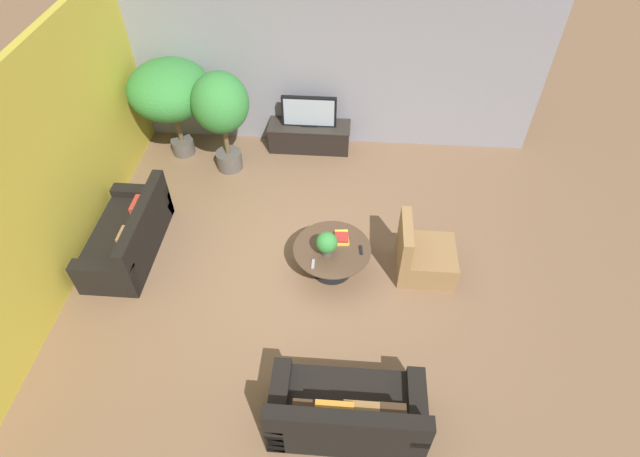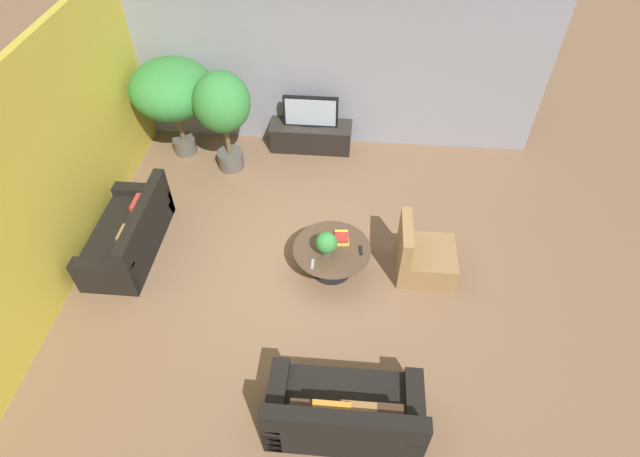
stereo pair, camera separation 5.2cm
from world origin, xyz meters
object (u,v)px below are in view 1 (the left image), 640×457
Objects in this scene: media_console at (310,136)px; coffee_table at (332,255)px; potted_palm_tall at (170,91)px; couch_near_entry at (347,413)px; potted_palm_corner at (221,107)px; armchair_wicker at (422,256)px; television at (309,112)px; potted_plant_tabletop at (327,243)px; couch_by_wall at (129,237)px.

coffee_table is (0.57, -2.87, 0.06)m from media_console.
potted_palm_tall reaches higher than media_console.
media_console is 5.19m from couch_near_entry.
coffee_table is 0.60× the size of potted_palm_corner.
media_console is 1.70× the size of armchair_wicker.
media_console is at bearing 90.00° from television.
couch_near_entry is (0.87, -5.11, -0.47)m from television.
television reaches higher than couch_near_entry.
potted_plant_tabletop is (2.77, -2.66, -0.60)m from potted_palm_tall.
coffee_table is 3.05m from potted_palm_corner.
media_console is 3.98× the size of potted_plant_tabletop.
couch_by_wall is at bearing -117.25° from potted_palm_corner.
television is 0.55× the size of couch_by_wall.
television is 0.57× the size of couch_near_entry.
media_console is 1.52× the size of television.
couch_near_entry is 5.81m from potted_palm_tall.
armchair_wicker reaches higher than couch_by_wall.
armchair_wicker is at bearing 4.64° from coffee_table.
coffee_table is 0.62× the size of couch_by_wall.
television is at bearing 138.60° from couch_by_wall.
television reaches higher than couch_by_wall.
television reaches higher than media_console.
couch_near_entry is (3.26, -2.40, 0.01)m from couch_by_wall.
television is 2.34m from potted_palm_tall.
couch_near_entry is at bearing -56.84° from potted_palm_tall.
media_console is 0.51m from television.
couch_by_wall is at bearing 89.31° from armchair_wicker.
media_console is at bearing -80.37° from couch_near_entry.
potted_palm_tall is at bearing 59.17° from armchair_wicker.
potted_plant_tabletop reaches higher than media_console.
potted_palm_corner is (-1.92, 2.19, 0.90)m from coffee_table.
television is 3.36m from armchair_wicker.
media_console is at bearing 101.31° from coffee_table.
armchair_wicker is 4.88m from potted_palm_tall.
potted_palm_tall is (-3.13, 4.80, 0.96)m from couch_near_entry.
television is at bearing -80.37° from couch_near_entry.
couch_by_wall is at bearing 174.99° from potted_plant_tabletop.
media_console is 3.62m from couch_by_wall.
potted_plant_tabletop is (1.85, -2.29, -0.57)m from potted_palm_corner.
potted_palm_corner is at bearing 131.19° from coffee_table.
couch_by_wall is 2.59m from potted_palm_tall.
television is (0.00, -0.00, 0.51)m from media_console.
television is at bearing 99.63° from potted_plant_tabletop.
couch_near_entry is 4.60× the size of potted_plant_tabletop.
potted_palm_corner is (-3.19, 2.09, 0.95)m from armchair_wicker.
couch_near_entry is at bearing -63.49° from potted_palm_corner.
potted_plant_tabletop is at bearing 84.99° from couch_by_wall.
armchair_wicker is (1.84, -2.77, 0.02)m from media_console.
potted_palm_tall reaches higher than television.
television is 1.57m from potted_palm_corner.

